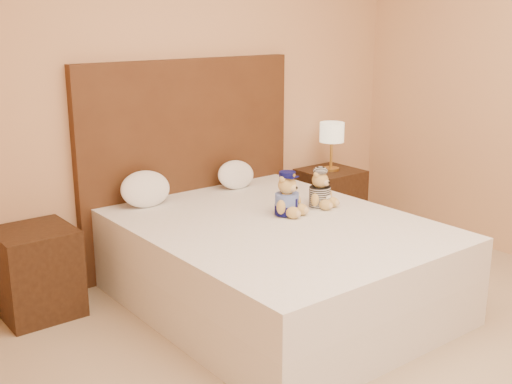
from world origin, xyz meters
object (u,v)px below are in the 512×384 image
pillow_right (236,173)px  lamp (332,135)px  nightstand_left (37,272)px  nightstand_right (330,202)px  teddy_police (287,194)px  pillow_left (145,187)px  bed (277,264)px  teddy_prisoner (320,188)px

pillow_right → lamp: bearing=-1.8°
nightstand_left → nightstand_right: size_ratio=1.00×
teddy_police → pillow_left: teddy_police is taller
nightstand_left → pillow_right: size_ratio=1.75×
nightstand_right → teddy_police: size_ratio=1.95×
nightstand_right → pillow_left: 1.76m
bed → teddy_police: size_ratio=7.11×
bed → pillow_right: 0.96m
teddy_police → pillow_right: bearing=65.6°
teddy_prisoner → lamp: bearing=28.0°
pillow_right → nightstand_right: bearing=-1.8°
nightstand_left → teddy_police: bearing=-26.8°
nightstand_left → nightstand_right: (2.50, 0.00, 0.00)m
nightstand_right → teddy_police: 1.37m
nightstand_right → pillow_right: (-0.96, 0.03, 0.39)m
nightstand_right → teddy_police: bearing=-147.0°
teddy_police → pillow_right: (0.14, 0.74, -0.03)m
nightstand_left → lamp: (2.50, 0.00, 0.57)m
nightstand_left → pillow_right: 1.59m
nightstand_right → teddy_prisoner: size_ratio=2.16×
pillow_left → pillow_right: bearing=0.0°
nightstand_right → pillow_right: pillow_right is taller
nightstand_right → pillow_left: pillow_left is taller
nightstand_left → pillow_left: size_ratio=1.51×
nightstand_left → pillow_left: bearing=2.2°
bed → nightstand_right: (1.25, 0.80, -0.00)m
teddy_police → pillow_right: 0.75m
nightstand_right → pillow_left: (-1.71, 0.03, 0.40)m
bed → teddy_police: (0.16, 0.09, 0.42)m
pillow_left → teddy_prisoner: bearing=-39.2°
teddy_prisoner → pillow_right: teddy_prisoner is taller
teddy_prisoner → teddy_police: bearing=166.4°
pillow_left → pillow_right: pillow_left is taller
nightstand_right → teddy_police: (-1.09, -0.71, 0.42)m
pillow_right → pillow_left: bearing=180.0°
teddy_police → pillow_right: teddy_police is taller
lamp → teddy_prisoner: bearing=-138.5°
nightstand_left → teddy_police: teddy_police is taller
nightstand_right → teddy_prisoner: bearing=-138.5°
nightstand_left → teddy_police: 1.63m
bed → lamp: bearing=32.6°
nightstand_right → teddy_police: teddy_police is taller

